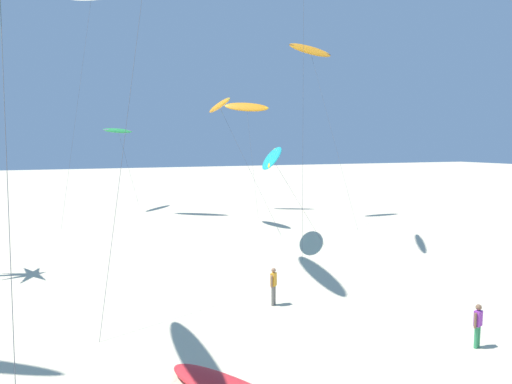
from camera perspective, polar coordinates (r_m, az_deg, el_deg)
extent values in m
ellipsoid|color=green|center=(55.10, -16.52, 7.21)|extent=(4.45, 5.20, 0.79)
ellipsoid|color=purple|center=(55.10, -16.52, 7.24)|extent=(3.88, 4.79, 0.39)
cylinder|color=#4C4C51|center=(53.03, -15.24, 2.45)|extent=(1.66, 4.52, 8.86)
ellipsoid|color=orange|center=(48.37, 6.65, 16.86)|extent=(4.77, 1.48, 1.94)
ellipsoid|color=black|center=(48.37, 6.65, 16.89)|extent=(4.72, 0.63, 1.15)
cylinder|color=#4C4C51|center=(44.05, 9.34, 6.95)|extent=(0.39, 8.20, 16.60)
cylinder|color=#4C4C51|center=(31.43, 5.78, 9.97)|extent=(1.77, 3.50, 19.35)
ellipsoid|color=orange|center=(52.35, -1.16, 10.36)|extent=(4.83, 3.11, 1.45)
ellipsoid|color=yellow|center=(52.35, -1.16, 10.39)|extent=(4.59, 2.64, 0.74)
cylinder|color=#4C4C51|center=(49.03, -0.48, 3.90)|extent=(1.27, 6.38, 11.45)
ellipsoid|color=orange|center=(41.92, -4.52, 10.53)|extent=(1.37, 4.73, 1.78)
ellipsoid|color=green|center=(41.92, -4.52, 10.58)|extent=(0.74, 4.69, 1.14)
cylinder|color=#4C4C51|center=(39.42, -0.86, 2.90)|extent=(3.18, 6.28, 10.74)
cylinder|color=#4C4C51|center=(13.07, -28.07, -1.02)|extent=(0.53, 6.87, 12.04)
ellipsoid|color=#19B2B7|center=(34.48, 2.01, 4.27)|extent=(5.33, 8.43, 2.36)
ellipsoid|color=yellow|center=(34.47, 2.01, 4.34)|extent=(4.56, 8.06, 1.66)
cylinder|color=#4C4C51|center=(34.31, 5.21, -1.24)|extent=(3.14, 2.48, 6.36)
cylinder|color=#4C4C51|center=(21.65, -15.22, 10.97)|extent=(3.67, 7.15, 18.85)
cylinder|color=#4C4C51|center=(46.18, -21.04, 9.85)|extent=(3.65, 7.78, 21.85)
cylinder|color=#338E56|center=(19.49, 25.35, -15.78)|extent=(0.14, 0.14, 0.83)
cylinder|color=#338E56|center=(19.63, 25.56, -15.63)|extent=(0.14, 0.14, 0.83)
cube|color=purple|center=(19.32, 25.55, -13.78)|extent=(0.34, 0.28, 0.57)
cylinder|color=brown|center=(19.16, 25.27, -14.06)|extent=(0.09, 0.09, 0.56)
cylinder|color=brown|center=(19.52, 25.82, -13.72)|extent=(0.09, 0.09, 0.56)
sphere|color=brown|center=(19.19, 25.61, -12.60)|extent=(0.21, 0.21, 0.21)
cylinder|color=slate|center=(21.96, 2.06, -12.61)|extent=(0.14, 0.14, 0.92)
cylinder|color=slate|center=(22.11, 2.25, -12.49)|extent=(0.14, 0.14, 0.92)
cube|color=orange|center=(21.81, 2.17, -10.65)|extent=(0.36, 0.35, 0.61)
cylinder|color=#9E7051|center=(21.64, 1.92, -10.89)|extent=(0.09, 0.09, 0.56)
cylinder|color=#9E7051|center=(22.00, 2.40, -10.61)|extent=(0.09, 0.09, 0.56)
sphere|color=#9E7051|center=(21.69, 2.17, -9.54)|extent=(0.21, 0.21, 0.21)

